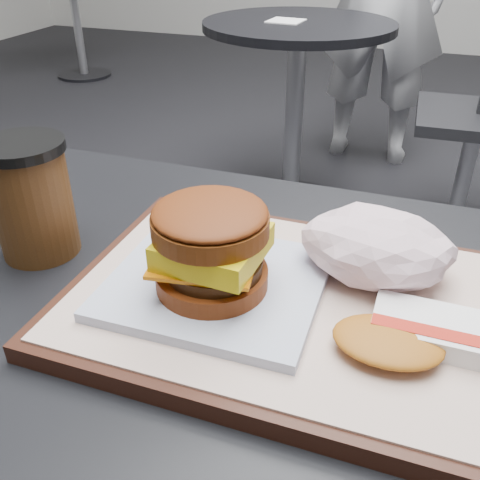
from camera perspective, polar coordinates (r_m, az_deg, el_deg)
name	(u,v)px	position (r m, az deg, el deg)	size (l,w,h in m)	color
customer_table	(234,451)	(0.63, -0.68, -21.54)	(0.80, 0.60, 0.77)	#A5A5AA
serving_tray	(278,301)	(0.50, 4.07, -6.53)	(0.38, 0.28, 0.02)	black
breakfast_sandwich	(213,256)	(0.47, -2.91, -1.69)	(0.19, 0.17, 0.09)	silver
hash_brown	(411,334)	(0.45, 17.77, -9.53)	(0.12, 0.09, 0.02)	white
crumpled_wrapper	(377,247)	(0.51, 14.44, -0.70)	(0.14, 0.11, 0.06)	white
coffee_cup	(32,198)	(0.59, -21.35, 4.18)	(0.09, 0.09, 0.13)	#432510
neighbor_table	(296,77)	(2.13, 6.01, 16.90)	(0.70, 0.70, 0.75)	black
napkin	(286,21)	(2.07, 4.92, 22.26)	(0.12, 0.12, 0.00)	white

